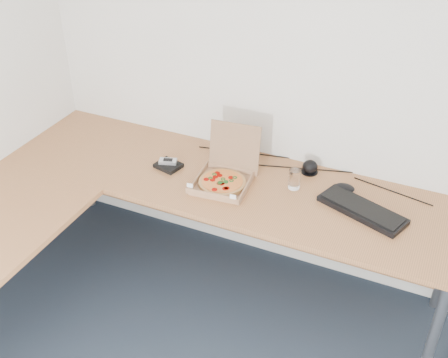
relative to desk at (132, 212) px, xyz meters
The scene contains 10 objects.
room_shell 1.39m from the desk, 49.77° to the right, with size 3.50×3.50×2.50m, color silver, non-canonical shape.
desk is the anchor object (origin of this frame).
pizza_box 0.51m from the desk, 48.85° to the left, with size 0.28×0.33×0.29m.
drinking_glass 0.86m from the desk, 36.29° to the left, with size 0.06×0.06×0.11m, color white.
keyboard 1.16m from the desk, 22.49° to the left, with size 0.44×0.16×0.03m, color black.
mouse 1.11m from the desk, 32.05° to the left, with size 0.11×0.07×0.04m, color black.
wallet 0.41m from the desk, 92.01° to the left, with size 0.13×0.11×0.02m, color black.
phone 0.42m from the desk, 92.97° to the left, with size 0.10×0.05×0.02m, color #B2B5BA.
dome_speaker 1.00m from the desk, 43.59° to the left, with size 0.09×0.09×0.08m, color black.
cable_bundle 0.99m from the desk, 45.74° to the left, with size 0.65×0.04×0.01m, color black, non-canonical shape.
Camera 1 is at (0.54, -0.89, 2.41)m, focal length 44.77 mm.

